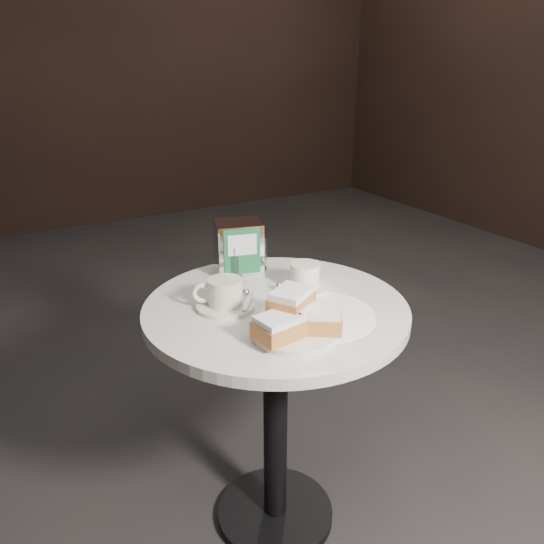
% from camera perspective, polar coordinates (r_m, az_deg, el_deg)
% --- Properties ---
extents(ground, '(7.00, 7.00, 0.00)m').
position_cam_1_polar(ground, '(1.85, 0.34, -24.73)').
color(ground, black).
rests_on(ground, ground).
extents(cafe_table, '(0.70, 0.70, 0.74)m').
position_cam_1_polar(cafe_table, '(1.50, 0.39, -10.32)').
color(cafe_table, black).
rests_on(cafe_table, ground).
extents(sugar_spill, '(0.34, 0.34, 0.00)m').
position_cam_1_polar(sugar_spill, '(1.35, 4.88, -4.61)').
color(sugar_spill, white).
rests_on(sugar_spill, cafe_table).
extents(beignet_plate, '(0.24, 0.24, 0.10)m').
position_cam_1_polar(beignet_plate, '(1.24, 2.57, -5.27)').
color(beignet_plate, silver).
rests_on(beignet_plate, cafe_table).
extents(coffee_cup_left, '(0.20, 0.20, 0.08)m').
position_cam_1_polar(coffee_cup_left, '(1.37, -5.13, -2.54)').
color(coffee_cup_left, silver).
rests_on(coffee_cup_left, cafe_table).
extents(coffee_cup_right, '(0.19, 0.19, 0.07)m').
position_cam_1_polar(coffee_cup_right, '(1.49, 3.56, -0.60)').
color(coffee_cup_right, white).
rests_on(coffee_cup_right, cafe_table).
extents(water_glass_left, '(0.07, 0.07, 0.10)m').
position_cam_1_polar(water_glass_left, '(1.56, -4.24, 1.16)').
color(water_glass_left, silver).
rests_on(water_glass_left, cafe_table).
extents(water_glass_right, '(0.09, 0.09, 0.10)m').
position_cam_1_polar(water_glass_right, '(1.61, -1.70, 2.00)').
color(water_glass_right, silver).
rests_on(water_glass_right, cafe_table).
extents(napkin_dispenser, '(0.16, 0.14, 0.16)m').
position_cam_1_polar(napkin_dispenser, '(1.58, -3.62, 2.66)').
color(napkin_dispenser, white).
rests_on(napkin_dispenser, cafe_table).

